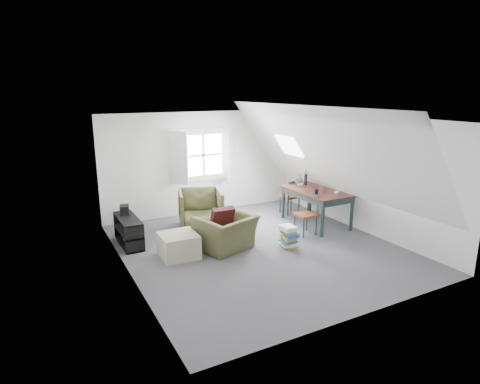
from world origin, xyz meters
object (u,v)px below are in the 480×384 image
armchair_near (226,249)px  magazine_stack (289,237)px  armchair_far (201,227)px  media_shelf (129,233)px  ottoman (179,245)px  dining_chair_far (291,196)px  dining_chair_near (307,214)px  dining_table (316,194)px

armchair_near → magazine_stack: bearing=138.0°
armchair_far → magazine_stack: 2.18m
armchair_near → media_shelf: 1.96m
ottoman → dining_chair_far: bearing=20.1°
dining_chair_near → media_shelf: (-3.50, 1.15, -0.20)m
ottoman → dining_chair_far: 3.58m
armchair_near → dining_chair_near: dining_chair_near is taller
ottoman → dining_table: dining_table is taller
armchair_far → dining_chair_far: dining_chair_far is taller
media_shelf → magazine_stack: 3.16m
armchair_near → dining_table: 2.60m
dining_chair_near → armchair_far: bearing=-113.0°
ottoman → media_shelf: (-0.67, 1.03, 0.03)m
armchair_near → armchair_far: bearing=-111.0°
ottoman → dining_chair_far: dining_chair_far is taller
armchair_far → ottoman: 1.67m
dining_table → magazine_stack: size_ratio=3.78×
media_shelf → armchair_near: bearing=-35.4°
dining_chair_far → dining_chair_near: size_ratio=1.02×
armchair_far → ottoman: (-0.99, -1.32, 0.22)m
dining_chair_near → media_shelf: bearing=-93.1°
dining_chair_near → media_shelf: dining_chair_near is taller
armchair_far → dining_chair_near: 2.38m
dining_table → media_shelf: bearing=168.1°
media_shelf → dining_table: bearing=-10.9°
dining_table → media_shelf: (-4.07, 0.73, -0.46)m
dining_chair_far → media_shelf: size_ratio=0.81×
media_shelf → dining_chair_near: bearing=-18.9°
dining_table → dining_chair_near: (-0.57, -0.42, -0.26)m
dining_table → dining_chair_far: size_ratio=1.86×
armchair_near → media_shelf: media_shelf is taller
dining_chair_far → dining_chair_near: 1.45m
armchair_far → ottoman: size_ratio=1.45×
dining_table → dining_chair_near: dining_chair_near is taller
dining_table → magazine_stack: 1.67m
armchair_far → media_shelf: (-1.66, -0.29, 0.25)m
dining_chair_far → media_shelf: dining_chair_far is taller
dining_table → dining_chair_far: 0.97m
ottoman → dining_table: bearing=5.0°
armchair_near → dining_chair_far: (2.43, 1.31, 0.45)m
armchair_far → dining_chair_far: size_ratio=1.10×
media_shelf → dining_chair_far: bearing=2.2°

